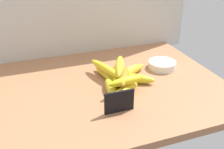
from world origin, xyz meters
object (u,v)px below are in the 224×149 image
banana_2 (125,91)px  banana_3 (111,88)px  banana_7 (126,81)px  banana_0 (129,71)px  banana_4 (107,75)px  banana_9 (105,68)px  chalkboard_sign (119,102)px  banana_6 (126,84)px  banana_8 (124,76)px  banana_5 (117,74)px  banana_10 (120,66)px  fruit_bowl (162,65)px  banana_1 (134,78)px

banana_2 → banana_3: (-4.32, 3.98, -0.08)cm
banana_3 → banana_7: (5.21, -2.94, 3.85)cm
banana_0 → banana_4: 10.36cm
banana_7 → banana_9: size_ratio=0.72×
chalkboard_sign → banana_3: bearing=82.8°
banana_4 → banana_9: bearing=142.4°
banana_6 → banana_8: 3.95cm
chalkboard_sign → banana_2: 11.21cm
banana_5 → banana_10: 4.23cm
fruit_bowl → banana_0: (-17.70, -1.69, 0.30)cm
banana_1 → banana_4: size_ratio=0.89×
fruit_bowl → banana_3: 33.05cm
banana_7 → banana_10: 12.84cm
banana_7 → chalkboard_sign: bearing=-123.7°
banana_1 → banana_10: size_ratio=0.88×
banana_4 → banana_10: 7.09cm
banana_3 → chalkboard_sign: bearing=-97.2°
banana_4 → banana_6: (4.76, -10.26, 0.21)cm
banana_2 → banana_5: bearing=81.5°
banana_3 → banana_6: bearing=9.7°
banana_5 → banana_9: (-4.88, 1.91, 2.78)cm
banana_8 → banana_6: bearing=-4.4°
banana_3 → banana_4: bearing=78.0°
banana_7 → banana_4: bearing=100.9°
banana_3 → banana_10: bearing=52.3°
banana_2 → banana_7: 4.01cm
banana_0 → banana_10: (-5.29, -1.40, 4.21)cm
banana_1 → banana_7: (-6.80, -7.40, 3.79)cm
banana_3 → banana_9: bearing=82.6°
banana_4 → banana_2: bearing=-83.1°
banana_2 → banana_7: size_ratio=1.05×
banana_0 → banana_1: size_ratio=1.05×
banana_4 → banana_5: bearing=-17.3°
banana_1 → banana_10: banana_10 is taller
banana_5 → banana_6: (0.75, -9.02, -0.36)cm
banana_2 → banana_8: size_ratio=0.97×
banana_4 → banana_6: 11.32cm
chalkboard_sign → banana_9: (3.25, 25.44, 1.12)cm
banana_5 → banana_7: (-1.24, -13.19, 3.62)cm
banana_8 → banana_10: banana_10 is taller
banana_4 → banana_7: banana_7 is taller
banana_3 → banana_4: size_ratio=0.76×
banana_2 → chalkboard_sign: bearing=-122.8°
fruit_bowl → banana_1: (-18.46, -8.32, 0.28)cm
banana_2 → banana_0: bearing=60.7°
banana_1 → banana_8: (-5.89, -3.14, 3.61)cm
banana_2 → banana_10: bearing=76.9°
banana_0 → banana_7: bearing=-118.3°
fruit_bowl → banana_10: size_ratio=0.64×
banana_6 → banana_3: bearing=-170.3°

